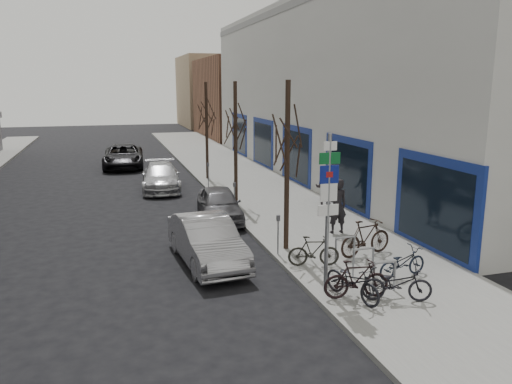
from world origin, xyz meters
TOP-DOWN VIEW (x-y plane):
  - ground at (0.00, 0.00)m, footprint 120.00×120.00m
  - sidewalk_east at (4.50, 10.00)m, footprint 5.00×70.00m
  - commercial_building at (17.00, 16.00)m, footprint 20.00×32.00m
  - brick_building_far at (13.00, 40.00)m, footprint 12.00×14.00m
  - tan_building_far at (13.50, 55.00)m, footprint 13.00×12.00m
  - highway_sign_pole at (2.40, -0.01)m, footprint 0.55×0.10m
  - bike_rack at (3.80, 0.60)m, footprint 0.66×2.26m
  - tree_near at (2.60, 3.50)m, footprint 1.80×1.80m
  - tree_mid at (2.60, 10.00)m, footprint 1.80×1.80m
  - tree_far at (2.60, 16.50)m, footprint 1.80×1.80m
  - meter_front at (2.15, 3.00)m, footprint 0.10×0.08m
  - meter_mid at (2.15, 8.50)m, footprint 0.10×0.08m
  - meter_back at (2.15, 14.00)m, footprint 0.10×0.08m
  - bike_near_left at (2.82, -0.66)m, footprint 1.09×1.82m
  - bike_near_right at (2.94, -0.64)m, footprint 1.73×0.76m
  - bike_mid_curb at (4.81, 0.25)m, footprint 1.67×0.79m
  - bike_mid_inner at (2.82, 1.75)m, footprint 1.59×0.81m
  - bike_far_curb at (3.81, -1.07)m, footprint 1.78×1.08m
  - bike_far_inner at (4.72, 2.14)m, footprint 2.01×0.96m
  - parked_car_front at (-0.04, 3.28)m, footprint 1.89×4.48m
  - parked_car_mid at (1.40, 8.02)m, footprint 1.88×4.03m
  - parked_car_back at (-0.20, 14.73)m, footprint 2.31×4.84m
  - lane_car at (-1.80, 22.68)m, footprint 2.84×5.57m
  - pedestrian_near at (4.92, 4.61)m, footprint 0.72×0.48m
  - pedestrian_far at (6.03, 8.09)m, footprint 0.80×0.77m

SIDE VIEW (x-z plane):
  - ground at x=0.00m, z-range 0.00..0.00m
  - sidewalk_east at x=4.50m, z-range 0.00..0.15m
  - bike_mid_inner at x=2.82m, z-range 0.15..1.07m
  - bike_mid_curb at x=4.81m, z-range 0.15..1.13m
  - bike_near_right at x=2.94m, z-range 0.15..1.16m
  - bike_rack at x=3.80m, z-range 0.24..1.07m
  - parked_car_mid at x=1.40m, z-range 0.00..1.33m
  - bike_far_curb at x=3.81m, z-range 0.15..1.19m
  - parked_car_back at x=-0.20m, z-range 0.00..1.36m
  - bike_near_left at x=2.82m, z-range 0.15..1.22m
  - parked_car_front at x=-0.04m, z-range 0.00..1.44m
  - bike_far_inner at x=4.72m, z-range 0.15..1.32m
  - lane_car at x=-1.80m, z-range 0.00..1.51m
  - meter_front at x=2.15m, z-range 0.28..1.55m
  - meter_mid at x=2.15m, z-range 0.28..1.55m
  - meter_back at x=2.15m, z-range 0.28..1.55m
  - pedestrian_far at x=6.03m, z-range 0.15..1.95m
  - pedestrian_near at x=4.92m, z-range 0.15..2.13m
  - highway_sign_pole at x=2.40m, z-range 0.36..4.56m
  - brick_building_far at x=13.00m, z-range 0.00..8.00m
  - tree_near at x=2.60m, z-range 1.35..6.85m
  - tree_mid at x=2.60m, z-range 1.35..6.85m
  - tree_far at x=2.60m, z-range 1.35..6.85m
  - tan_building_far at x=13.50m, z-range 0.00..9.00m
  - commercial_building at x=17.00m, z-range 0.00..10.00m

